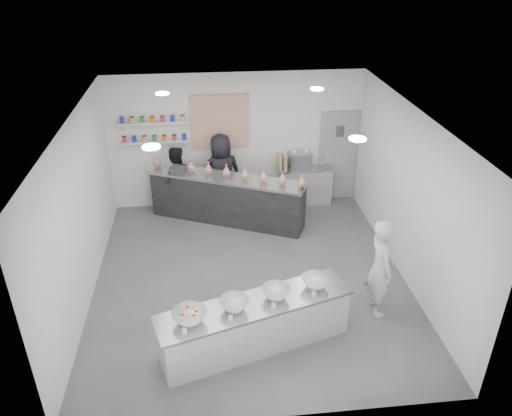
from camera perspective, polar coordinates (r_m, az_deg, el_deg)
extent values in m
plane|color=#515156|center=(9.10, -0.65, -8.01)|extent=(6.00, 6.00, 0.00)
plane|color=white|center=(7.70, -0.77, 10.25)|extent=(6.00, 6.00, 0.00)
plane|color=white|center=(11.02, -2.24, 7.67)|extent=(5.50, 0.00, 5.50)
plane|color=white|center=(8.52, -19.44, -0.61)|extent=(0.00, 6.00, 6.00)
plane|color=white|center=(8.96, 17.09, 1.24)|extent=(0.00, 6.00, 6.00)
cube|color=gray|center=(11.54, 9.33, 5.87)|extent=(0.88, 0.04, 2.10)
cube|color=#C85033|center=(10.83, -4.15, 9.76)|extent=(1.25, 0.03, 1.20)
cube|color=silver|center=(10.93, -11.48, 7.48)|extent=(1.45, 0.22, 0.04)
cube|color=silver|center=(10.79, -11.70, 9.56)|extent=(1.45, 0.22, 0.04)
cylinder|color=white|center=(6.78, -11.88, 6.84)|extent=(0.24, 0.24, 0.02)
cylinder|color=white|center=(7.06, 11.54, 7.76)|extent=(0.24, 0.24, 0.02)
cylinder|color=white|center=(9.24, -10.66, 12.74)|extent=(0.24, 0.24, 0.02)
cylinder|color=white|center=(9.45, 6.97, 13.36)|extent=(0.24, 0.24, 0.02)
cube|color=#9E9E9A|center=(7.54, -0.07, -13.19)|extent=(2.98, 1.49, 0.80)
cube|color=black|center=(10.63, -3.31, 1.01)|extent=(3.30, 1.95, 1.04)
cube|color=white|center=(10.09, -4.01, 3.62)|extent=(3.01, 1.38, 0.28)
cube|color=#9E9E9A|center=(11.45, 5.70, 2.56)|extent=(1.17, 0.37, 0.87)
cube|color=#93969E|center=(11.16, 5.06, 5.40)|extent=(0.49, 0.34, 0.37)
imported|color=silver|center=(8.14, 14.01, -6.63)|extent=(0.44, 0.63, 1.68)
imported|color=black|center=(10.93, -9.13, 3.05)|extent=(0.82, 0.67, 1.57)
imported|color=black|center=(10.87, -3.95, 3.89)|extent=(1.01, 0.80, 1.80)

